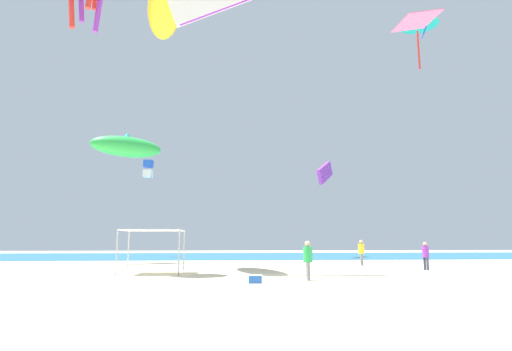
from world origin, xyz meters
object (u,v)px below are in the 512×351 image
kite_box_blue (148,169)px  kite_inflatable_yellow (164,9)px  kite_inflatable_green (127,147)px  person_near_tent (361,250)px  kite_delta_teal (419,22)px  kite_diamond_pink (417,23)px  person_leftmost (426,254)px  canopy_tent (153,232)px  kite_parafoil_purple (325,173)px  cooler_box (255,279)px  person_central (308,257)px

kite_box_blue → kite_inflatable_yellow: size_ratio=0.25×
kite_inflatable_green → kite_box_blue: bearing=-115.7°
person_near_tent → kite_box_blue: (-18.62, 16.97, 8.69)m
kite_delta_teal → kite_inflatable_green: bearing=85.5°
kite_diamond_pink → person_near_tent: bearing=19.7°
person_leftmost → kite_inflatable_green: size_ratio=0.28×
person_leftmost → kite_diamond_pink: kite_diamond_pink is taller
canopy_tent → kite_diamond_pink: size_ratio=0.90×
person_near_tent → kite_delta_teal: 20.45m
person_near_tent → kite_parafoil_purple: bearing=21.7°
kite_box_blue → kite_inflatable_yellow: bearing=20.2°
kite_diamond_pink → kite_box_blue: size_ratio=1.84×
kite_parafoil_purple → kite_diamond_pink: (1.50, -20.13, 6.67)m
person_near_tent → cooler_box: person_near_tent is taller
kite_diamond_pink → kite_inflatable_yellow: bearing=79.5°
kite_inflatable_green → kite_delta_teal: kite_delta_teal is taller
canopy_tent → kite_parafoil_purple: bearing=55.1°
kite_inflatable_yellow → kite_delta_teal: bearing=-84.8°
cooler_box → kite_inflatable_yellow: 19.76m
person_near_tent → canopy_tent: bearing=141.3°
canopy_tent → kite_inflatable_green: 14.18m
person_leftmost → kite_box_blue: (-20.98, 22.05, 8.76)m
person_central → kite_parafoil_purple: (7.06, 25.59, 8.09)m
person_near_tent → kite_box_blue: kite_box_blue is taller
person_central → kite_box_blue: 31.91m
kite_parafoil_purple → canopy_tent: bearing=-7.8°
person_near_tent → kite_diamond_pink: bearing=-130.6°
person_near_tent → kite_inflatable_yellow: bearing=130.3°
canopy_tent → person_central: 8.98m
cooler_box → kite_diamond_pink: kite_diamond_pink is taller
kite_diamond_pink → kite_box_blue: 31.48m
kite_parafoil_purple → kite_diamond_pink: kite_diamond_pink is taller
kite_parafoil_purple → kite_delta_teal: 17.56m
kite_inflatable_green → kite_diamond_pink: 23.90m
person_near_tent → person_central: person_near_tent is taller
canopy_tent → kite_diamond_pink: bearing=3.8°
cooler_box → kite_parafoil_purple: (9.56, 26.64, 8.96)m
kite_delta_teal → kite_inflatable_yellow: 21.69m
canopy_tent → person_central: size_ratio=1.83×
person_near_tent → person_leftmost: bearing=-129.6°
cooler_box → kite_parafoil_purple: kite_parafoil_purple is taller
kite_delta_teal → person_leftmost: bearing=151.5°
kite_diamond_pink → kite_delta_teal: (4.03, 7.79, 4.53)m
canopy_tent → kite_inflatable_yellow: 15.23m
cooler_box → canopy_tent: bearing=134.2°
cooler_box → kite_inflatable_green: size_ratio=0.09×
kite_parafoil_purple → kite_inflatable_green: bearing=-35.6°
person_central → kite_inflatable_green: kite_inflatable_green is taller
person_leftmost → kite_diamond_pink: bearing=-175.3°
canopy_tent → kite_box_blue: 25.28m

